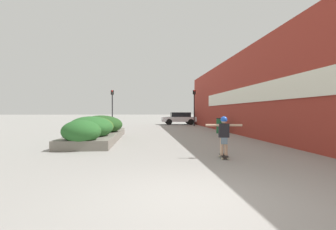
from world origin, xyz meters
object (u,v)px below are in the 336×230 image
Objects in this scene: car_leftmost at (179,118)px; traffic_light_right at (194,102)px; skateboard at (224,156)px; skateboarder at (224,132)px; trash_bin at (220,126)px; traffic_light_left at (112,102)px; car_center_left at (243,118)px.

traffic_light_right is at bearing -165.15° from car_leftmost.
skateboard is at bearing -98.01° from traffic_light_right.
skateboarder is at bearing -98.01° from traffic_light_right.
traffic_light_left is at bearing 134.30° from trash_bin.
traffic_light_left is (-8.66, 8.87, 1.98)m from trash_bin.
skateboard is at bearing 175.94° from car_leftmost.
skateboarder reaches higher than trash_bin.
skateboarder reaches higher than skateboard.
car_center_left is at bearing 62.87° from trash_bin.
traffic_light_right is at bearing -58.95° from car_center_left.
car_leftmost is at bearing 92.02° from skateboarder.
car_leftmost is at bearing 104.85° from traffic_light_right.
traffic_light_left reaches higher than car_center_left.
car_center_left is 8.36m from traffic_light_right.
trash_bin is at bearing -89.34° from traffic_light_right.
traffic_light_left is at bearing -73.65° from car_center_left.
car_center_left is (9.68, 23.34, 0.68)m from skateboard.
traffic_light_left is (-5.86, 18.78, 2.45)m from skateboard.
skateboard is at bearing -105.77° from trash_bin.
trash_bin is at bearing 80.31° from skateboard.
skateboarder is at bearing -105.77° from trash_bin.
traffic_light_left reaches higher than car_leftmost.
car_leftmost is 8.83m from traffic_light_left.
traffic_light_left is at bearing 113.41° from skateboarder.
skateboard is 0.65× the size of trash_bin.
car_center_left is at bearing 31.05° from traffic_light_right.
skateboard is 19.82m from traffic_light_left.
car_center_left is 1.14× the size of traffic_light_right.
traffic_light_left reaches higher than skateboard.
car_center_left is (8.04, 0.24, -0.03)m from car_leftmost.
traffic_light_right is at bearing 88.07° from skateboarder.
car_leftmost is at bearing 95.02° from trash_bin.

